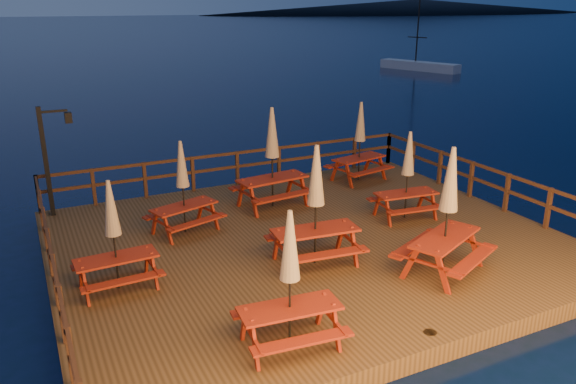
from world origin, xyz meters
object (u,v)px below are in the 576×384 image
sailboat (419,66)px  picnic_table_0 (408,174)px  picnic_table_1 (448,209)px  lamp_post (51,151)px  picnic_table_2 (316,204)px

sailboat → picnic_table_0: bearing=-146.7°
sailboat → picnic_table_0: (-24.43, -30.09, 1.25)m
sailboat → picnic_table_1: (-25.70, -33.09, 1.47)m
lamp_post → picnic_table_2: lamp_post is taller
lamp_post → picnic_table_2: size_ratio=1.10×
sailboat → picnic_table_2: sailboat is taller
picnic_table_1 → sailboat: bearing=27.9°
sailboat → picnic_table_0: sailboat is taller
lamp_post → picnic_table_1: lamp_post is taller
lamp_post → picnic_table_0: size_ratio=1.26×
lamp_post → picnic_table_0: (8.43, -4.40, -0.56)m
picnic_table_0 → picnic_table_1: 3.26m
sailboat → picnic_table_2: 42.14m
sailboat → picnic_table_1: sailboat is taller
picnic_table_1 → picnic_table_2: picnic_table_1 is taller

